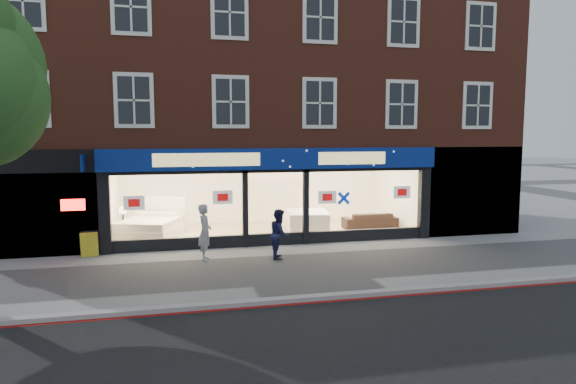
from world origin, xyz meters
name	(u,v)px	position (x,y,z in m)	size (l,w,h in m)	color
ground	(299,267)	(0.00, 0.00, 0.00)	(120.00, 120.00, 0.00)	gray
kerb_line	(333,301)	(0.00, -3.10, 0.01)	(60.00, 0.10, 0.01)	#8C0A07
kerb_stone	(331,296)	(0.00, -2.90, 0.06)	(60.00, 0.25, 0.12)	gray
showroom_floor	(264,232)	(0.00, 5.25, 0.05)	(11.00, 4.50, 0.10)	tan
building	(255,61)	(-0.02, 6.93, 6.67)	(19.00, 8.26, 10.30)	brown
display_bed	(151,227)	(-4.18, 4.98, 0.47)	(2.60, 2.84, 1.32)	#F0E1D1
bedside_table	(123,231)	(-5.10, 4.88, 0.38)	(0.45, 0.45, 0.55)	brown
mattress_stack	(307,221)	(1.63, 4.89, 0.47)	(1.77, 2.09, 0.74)	white
sofa	(370,220)	(4.14, 4.80, 0.41)	(2.10, 0.82, 0.61)	black
a_board	(90,244)	(-5.93, 2.70, 0.40)	(0.52, 0.33, 0.80)	gold
pedestrian_grey	(205,232)	(-2.51, 1.50, 0.85)	(0.62, 0.40, 1.69)	#9B9CA2
pedestrian_blue	(280,234)	(-0.29, 1.20, 0.75)	(0.73, 0.57, 1.51)	#171A43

